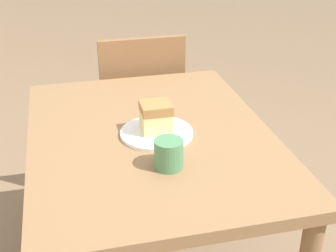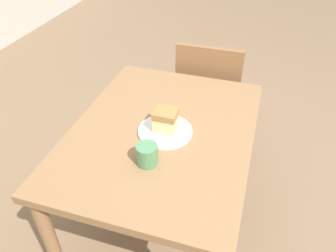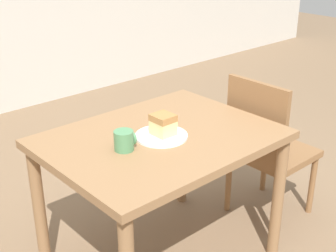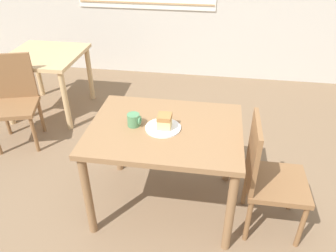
{
  "view_description": "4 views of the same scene",
  "coord_description": "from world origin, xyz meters",
  "px_view_note": "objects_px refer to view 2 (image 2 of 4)",
  "views": [
    {
      "loc": [
        -1.47,
        0.69,
        1.49
      ],
      "look_at": [
        -0.14,
        0.36,
        0.78
      ],
      "focal_mm": 50.0,
      "sensor_mm": 36.0,
      "label": 1
    },
    {
      "loc": [
        -1.21,
        0.04,
        1.68
      ],
      "look_at": [
        -0.1,
        0.38,
        0.77
      ],
      "focal_mm": 35.0,
      "sensor_mm": 36.0,
      "label": 2
    },
    {
      "loc": [
        -1.41,
        -1.11,
        1.66
      ],
      "look_at": [
        -0.06,
        0.4,
        0.78
      ],
      "focal_mm": 50.0,
      "sensor_mm": 36.0,
      "label": 3
    },
    {
      "loc": [
        0.22,
        -1.48,
        1.98
      ],
      "look_at": [
        -0.07,
        0.41,
        0.75
      ],
      "focal_mm": 35.0,
      "sensor_mm": 36.0,
      "label": 4
    }
  ],
  "objects_px": {
    "dining_table_near": "(162,146)",
    "cake_slice": "(166,120)",
    "coffee_mug": "(147,154)",
    "chair_near_window": "(209,98)",
    "plate": "(165,131)"
  },
  "relations": [
    {
      "from": "dining_table_near",
      "to": "cake_slice",
      "type": "height_order",
      "value": "cake_slice"
    },
    {
      "from": "dining_table_near",
      "to": "coffee_mug",
      "type": "bearing_deg",
      "value": -177.68
    },
    {
      "from": "chair_near_window",
      "to": "cake_slice",
      "type": "bearing_deg",
      "value": 84.52
    },
    {
      "from": "plate",
      "to": "cake_slice",
      "type": "relative_size",
      "value": 2.44
    },
    {
      "from": "chair_near_window",
      "to": "cake_slice",
      "type": "distance_m",
      "value": 0.81
    },
    {
      "from": "dining_table_near",
      "to": "plate",
      "type": "bearing_deg",
      "value": -124.45
    },
    {
      "from": "cake_slice",
      "to": "coffee_mug",
      "type": "distance_m",
      "value": 0.22
    },
    {
      "from": "chair_near_window",
      "to": "cake_slice",
      "type": "xyz_separation_m",
      "value": [
        -0.73,
        0.07,
        0.33
      ]
    },
    {
      "from": "dining_table_near",
      "to": "plate",
      "type": "distance_m",
      "value": 0.11
    },
    {
      "from": "dining_table_near",
      "to": "plate",
      "type": "xyz_separation_m",
      "value": [
        -0.01,
        -0.02,
        0.11
      ]
    },
    {
      "from": "cake_slice",
      "to": "coffee_mug",
      "type": "bearing_deg",
      "value": 177.48
    },
    {
      "from": "dining_table_near",
      "to": "chair_near_window",
      "type": "bearing_deg",
      "value": -6.92
    },
    {
      "from": "dining_table_near",
      "to": "cake_slice",
      "type": "distance_m",
      "value": 0.16
    },
    {
      "from": "chair_near_window",
      "to": "plate",
      "type": "xyz_separation_m",
      "value": [
        -0.74,
        0.07,
        0.27
      ]
    },
    {
      "from": "chair_near_window",
      "to": "plate",
      "type": "distance_m",
      "value": 0.8
    }
  ]
}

